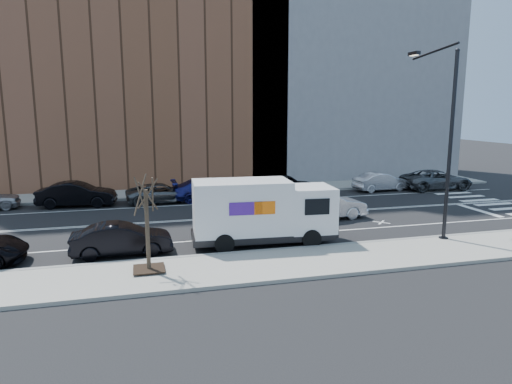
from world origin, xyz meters
TOP-DOWN VIEW (x-y plane):
  - ground at (0.00, 0.00)m, footprint 120.00×120.00m
  - sidewalk_near at (0.00, -8.80)m, footprint 44.00×3.60m
  - sidewalk_far at (0.00, 8.80)m, footprint 44.00×3.60m
  - curb_near at (0.00, -7.00)m, footprint 44.00×0.25m
  - curb_far at (0.00, 7.00)m, footprint 44.00×0.25m
  - crosswalk at (16.00, 0.00)m, footprint 3.00×14.00m
  - road_markings at (0.00, 0.00)m, footprint 40.00×8.60m
  - bldg_brick at (-8.00, 15.60)m, footprint 26.00×10.00m
  - bldg_concrete at (12.00, 15.60)m, footprint 20.00×10.00m
  - streetlight at (7.00, -6.91)m, footprint 0.44×4.02m
  - street_tree at (-7.00, -8.40)m, footprint 1.20×1.20m
  - fedex_van at (-1.66, -5.60)m, footprint 6.89×2.77m
  - far_parked_b at (-11.20, 5.72)m, footprint 5.09×2.20m
  - far_parked_c at (-5.71, 5.56)m, footprint 5.03×2.78m
  - far_parked_d at (-2.40, 5.47)m, footprint 5.36×2.20m
  - far_parked_e at (3.20, 5.92)m, footprint 5.06×2.53m
  - far_parked_f at (11.20, 5.90)m, footprint 4.52×1.93m
  - far_parked_g at (15.81, 5.34)m, footprint 5.73×2.81m
  - driving_sedan at (3.25, -1.64)m, footprint 4.98×2.05m
  - near_parked_rear_a at (-8.06, -5.63)m, footprint 4.35×1.60m

SIDE VIEW (x-z plane):
  - ground at x=0.00m, z-range 0.00..0.00m
  - crosswalk at x=16.00m, z-range 0.00..0.01m
  - road_markings at x=0.00m, z-range 0.00..0.01m
  - sidewalk_near at x=0.00m, z-range 0.00..0.15m
  - sidewalk_far at x=0.00m, z-range 0.00..0.15m
  - curb_near at x=0.00m, z-range 0.00..0.17m
  - curb_far at x=0.00m, z-range 0.00..0.17m
  - far_parked_c at x=-5.71m, z-range 0.00..1.33m
  - near_parked_rear_a at x=-8.06m, z-range 0.00..1.42m
  - far_parked_f at x=11.20m, z-range 0.00..1.45m
  - far_parked_d at x=-2.40m, z-range 0.00..1.55m
  - far_parked_g at x=15.81m, z-range 0.00..1.57m
  - driving_sedan at x=3.25m, z-range 0.00..1.60m
  - far_parked_b at x=-11.20m, z-range 0.00..1.63m
  - far_parked_e at x=3.20m, z-range 0.00..1.65m
  - street_tree at x=-7.00m, z-range -0.42..3.33m
  - fedex_van at x=-1.66m, z-range 0.08..3.16m
  - streetlight at x=7.00m, z-range 0.41..9.75m
  - bldg_brick at x=-8.00m, z-range 0.00..22.00m
  - bldg_concrete at x=12.00m, z-range 0.00..26.00m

